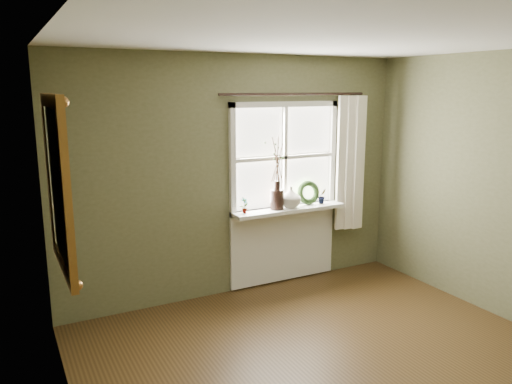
{
  "coord_description": "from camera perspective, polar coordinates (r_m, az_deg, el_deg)",
  "views": [
    {
      "loc": [
        -2.32,
        -2.56,
        2.24
      ],
      "look_at": [
        -0.17,
        1.55,
        1.27
      ],
      "focal_mm": 35.0,
      "sensor_mm": 36.0,
      "label": 1
    }
  ],
  "objects": [
    {
      "name": "ceiling",
      "position": [
        3.48,
        15.18,
        17.3
      ],
      "size": [
        4.5,
        4.5,
        0.0
      ],
      "primitive_type": "plane",
      "color": "silver",
      "rests_on": "ground"
    },
    {
      "name": "wall_back",
      "position": [
        5.47,
        -2.09,
        1.84
      ],
      "size": [
        4.0,
        0.1,
        2.6
      ],
      "primitive_type": "cube",
      "color": "#5F603F",
      "rests_on": "ground"
    },
    {
      "name": "wall_left",
      "position": [
        2.74,
        -20.47,
        -9.09
      ],
      "size": [
        0.1,
        4.5,
        2.6
      ],
      "primitive_type": "cube",
      "color": "#5F603F",
      "rests_on": "ground"
    },
    {
      "name": "window_frame",
      "position": [
        5.64,
        3.27,
        3.98
      ],
      "size": [
        1.36,
        0.06,
        1.24
      ],
      "color": "white",
      "rests_on": "wall_back"
    },
    {
      "name": "window_sill",
      "position": [
        5.65,
        3.77,
        -1.99
      ],
      "size": [
        1.36,
        0.26,
        0.04
      ],
      "primitive_type": "cube",
      "color": "white",
      "rests_on": "wall_back"
    },
    {
      "name": "window_apron",
      "position": [
        5.86,
        3.15,
        -5.94
      ],
      "size": [
        1.36,
        0.04,
        0.88
      ],
      "primitive_type": "cube",
      "color": "white",
      "rests_on": "ground"
    },
    {
      "name": "dark_jug",
      "position": [
        5.55,
        2.41,
        -0.86
      ],
      "size": [
        0.16,
        0.16,
        0.22
      ],
      "primitive_type": "cylinder",
      "rotation": [
        0.0,
        0.0,
        0.05
      ],
      "color": "black",
      "rests_on": "window_sill"
    },
    {
      "name": "cream_vase",
      "position": [
        5.63,
        4.0,
        -0.57
      ],
      "size": [
        0.29,
        0.29,
        0.24
      ],
      "primitive_type": "imported",
      "rotation": [
        0.0,
        0.0,
        0.33
      ],
      "color": "beige",
      "rests_on": "window_sill"
    },
    {
      "name": "wreath",
      "position": [
        5.81,
        5.98,
        -0.36
      ],
      "size": [
        0.29,
        0.15,
        0.29
      ],
      "primitive_type": "torus",
      "rotation": [
        1.36,
        0.0,
        -0.08
      ],
      "color": "#29441E",
      "rests_on": "window_sill"
    },
    {
      "name": "potted_plant_left",
      "position": [
        5.36,
        -1.33,
        -1.53
      ],
      "size": [
        0.11,
        0.09,
        0.18
      ],
      "primitive_type": "imported",
      "rotation": [
        0.0,
        0.0,
        0.41
      ],
      "color": "#29441E",
      "rests_on": "window_sill"
    },
    {
      "name": "potted_plant_right",
      "position": [
        5.87,
        7.57,
        -0.46
      ],
      "size": [
        0.1,
        0.08,
        0.18
      ],
      "primitive_type": "imported",
      "rotation": [
        0.0,
        0.0,
        -0.0
      ],
      "color": "#29441E",
      "rests_on": "window_sill"
    },
    {
      "name": "curtain",
      "position": [
        6.05,
        10.6,
        3.23
      ],
      "size": [
        0.36,
        0.12,
        1.59
      ],
      "primitive_type": "cube",
      "color": "white",
      "rests_on": "wall_back"
    },
    {
      "name": "curtain_rod",
      "position": [
        5.59,
        4.57,
        11.1
      ],
      "size": [
        1.84,
        0.03,
        0.03
      ],
      "primitive_type": "cylinder",
      "rotation": [
        0.0,
        1.57,
        0.0
      ],
      "color": "black",
      "rests_on": "wall_back"
    },
    {
      "name": "gilt_mirror",
      "position": [
        3.79,
        -21.78,
        0.84
      ],
      "size": [
        0.1,
        1.06,
        1.26
      ],
      "color": "white",
      "rests_on": "wall_left"
    }
  ]
}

